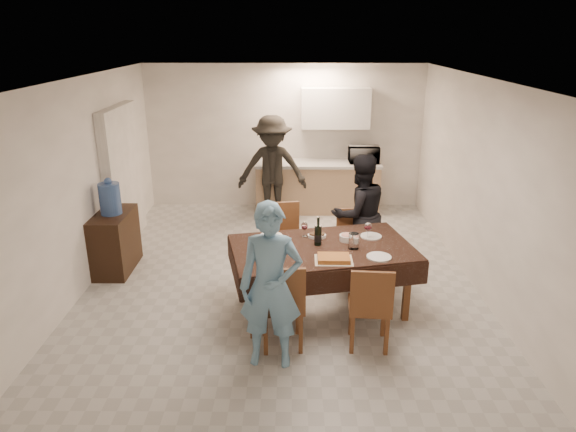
# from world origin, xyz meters

# --- Properties ---
(floor) EXTENTS (5.00, 6.00, 0.02)m
(floor) POSITION_xyz_m (0.00, 0.00, 0.00)
(floor) COLOR #B8B7B3
(floor) RESTS_ON ground
(ceiling) EXTENTS (5.00, 6.00, 0.02)m
(ceiling) POSITION_xyz_m (0.00, 0.00, 2.60)
(ceiling) COLOR white
(ceiling) RESTS_ON wall_back
(wall_back) EXTENTS (5.00, 0.02, 2.60)m
(wall_back) POSITION_xyz_m (0.00, 3.00, 1.30)
(wall_back) COLOR white
(wall_back) RESTS_ON floor
(wall_front) EXTENTS (5.00, 0.02, 2.60)m
(wall_front) POSITION_xyz_m (0.00, -3.00, 1.30)
(wall_front) COLOR white
(wall_front) RESTS_ON floor
(wall_left) EXTENTS (0.02, 6.00, 2.60)m
(wall_left) POSITION_xyz_m (-2.50, 0.00, 1.30)
(wall_left) COLOR white
(wall_left) RESTS_ON floor
(wall_right) EXTENTS (0.02, 6.00, 2.60)m
(wall_right) POSITION_xyz_m (2.50, 0.00, 1.30)
(wall_right) COLOR white
(wall_right) RESTS_ON floor
(stub_partition) EXTENTS (0.15, 1.40, 2.10)m
(stub_partition) POSITION_xyz_m (-2.42, 1.20, 1.05)
(stub_partition) COLOR white
(stub_partition) RESTS_ON floor
(kitchen_base_cabinet) EXTENTS (2.20, 0.60, 0.86)m
(kitchen_base_cabinet) POSITION_xyz_m (0.60, 2.68, 0.43)
(kitchen_base_cabinet) COLOR tan
(kitchen_base_cabinet) RESTS_ON floor
(kitchen_worktop) EXTENTS (2.24, 0.64, 0.05)m
(kitchen_worktop) POSITION_xyz_m (0.60, 2.68, 0.89)
(kitchen_worktop) COLOR #B8B7B3
(kitchen_worktop) RESTS_ON kitchen_base_cabinet
(upper_cabinet) EXTENTS (1.20, 0.34, 0.70)m
(upper_cabinet) POSITION_xyz_m (0.90, 2.82, 1.85)
(upper_cabinet) COLOR silver
(upper_cabinet) RESTS_ON wall_back
(dining_table) EXTENTS (2.25, 1.60, 0.80)m
(dining_table) POSITION_xyz_m (0.49, -0.88, 0.76)
(dining_table) COLOR black
(dining_table) RESTS_ON floor
(chair_near_left) EXTENTS (0.48, 0.48, 0.53)m
(chair_near_left) POSITION_xyz_m (0.04, -1.72, 0.59)
(chair_near_left) COLOR brown
(chair_near_left) RESTS_ON floor
(chair_near_right) EXTENTS (0.46, 0.46, 0.51)m
(chair_near_right) POSITION_xyz_m (0.94, -1.72, 0.58)
(chair_near_right) COLOR brown
(chair_near_right) RESTS_ON floor
(chair_far_left) EXTENTS (0.53, 0.53, 0.55)m
(chair_far_left) POSITION_xyz_m (0.04, -0.22, 0.62)
(chair_far_left) COLOR brown
(chair_far_left) RESTS_ON floor
(chair_far_right) EXTENTS (0.43, 0.43, 0.51)m
(chair_far_right) POSITION_xyz_m (0.94, -0.21, 0.57)
(chair_far_right) COLOR brown
(chair_far_right) RESTS_ON floor
(console) EXTENTS (0.44, 0.88, 0.82)m
(console) POSITION_xyz_m (-2.28, 0.18, 0.41)
(console) COLOR black
(console) RESTS_ON floor
(water_jug) EXTENTS (0.28, 0.28, 0.42)m
(water_jug) POSITION_xyz_m (-2.28, 0.18, 1.03)
(water_jug) COLOR #4368AC
(water_jug) RESTS_ON console
(wine_bottle) EXTENTS (0.08, 0.08, 0.34)m
(wine_bottle) POSITION_xyz_m (0.44, -0.83, 0.97)
(wine_bottle) COLOR black
(wine_bottle) RESTS_ON dining_table
(water_pitcher) EXTENTS (0.12, 0.12, 0.18)m
(water_pitcher) POSITION_xyz_m (0.84, -0.93, 0.89)
(water_pitcher) COLOR white
(water_pitcher) RESTS_ON dining_table
(savoury_tart) EXTENTS (0.41, 0.31, 0.05)m
(savoury_tart) POSITION_xyz_m (0.59, -1.26, 0.82)
(savoury_tart) COLOR #AF6B33
(savoury_tart) RESTS_ON dining_table
(salad_bowl) EXTENTS (0.18, 0.18, 0.07)m
(salad_bowl) POSITION_xyz_m (0.79, -0.70, 0.83)
(salad_bowl) COLOR white
(salad_bowl) RESTS_ON dining_table
(mushroom_dish) EXTENTS (0.20, 0.20, 0.03)m
(mushroom_dish) POSITION_xyz_m (0.44, -0.60, 0.82)
(mushroom_dish) COLOR white
(mushroom_dish) RESTS_ON dining_table
(wine_glass_a) EXTENTS (0.08, 0.08, 0.17)m
(wine_glass_a) POSITION_xyz_m (-0.06, -1.13, 0.88)
(wine_glass_a) COLOR white
(wine_glass_a) RESTS_ON dining_table
(wine_glass_b) EXTENTS (0.09, 0.09, 0.20)m
(wine_glass_b) POSITION_xyz_m (1.04, -0.63, 0.90)
(wine_glass_b) COLOR white
(wine_glass_b) RESTS_ON dining_table
(wine_glass_c) EXTENTS (0.08, 0.08, 0.18)m
(wine_glass_c) POSITION_xyz_m (0.29, -0.58, 0.89)
(wine_glass_c) COLOR white
(wine_glass_c) RESTS_ON dining_table
(plate_near_left) EXTENTS (0.26, 0.26, 0.02)m
(plate_near_left) POSITION_xyz_m (-0.11, -1.18, 0.81)
(plate_near_left) COLOR white
(plate_near_left) RESTS_ON dining_table
(plate_near_right) EXTENTS (0.27, 0.27, 0.02)m
(plate_near_right) POSITION_xyz_m (1.09, -1.18, 0.81)
(plate_near_right) COLOR white
(plate_near_right) RESTS_ON dining_table
(plate_far_left) EXTENTS (0.28, 0.28, 0.02)m
(plate_far_left) POSITION_xyz_m (-0.11, -0.58, 0.81)
(plate_far_left) COLOR white
(plate_far_left) RESTS_ON dining_table
(plate_far_right) EXTENTS (0.26, 0.26, 0.01)m
(plate_far_right) POSITION_xyz_m (1.09, -0.58, 0.81)
(plate_far_right) COLOR white
(plate_far_right) RESTS_ON dining_table
(microwave) EXTENTS (0.53, 0.36, 0.29)m
(microwave) POSITION_xyz_m (1.42, 2.68, 1.06)
(microwave) COLOR silver
(microwave) RESTS_ON kitchen_worktop
(person_near) EXTENTS (0.63, 0.44, 1.67)m
(person_near) POSITION_xyz_m (-0.06, -1.93, 0.83)
(person_near) COLOR #6696B8
(person_near) RESTS_ON floor
(person_far) EXTENTS (0.96, 0.86, 1.64)m
(person_far) POSITION_xyz_m (1.04, 0.17, 0.82)
(person_far) COLOR black
(person_far) RESTS_ON floor
(person_kitchen) EXTENTS (1.17, 0.67, 1.82)m
(person_kitchen) POSITION_xyz_m (-0.20, 2.23, 0.91)
(person_kitchen) COLOR black
(person_kitchen) RESTS_ON floor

